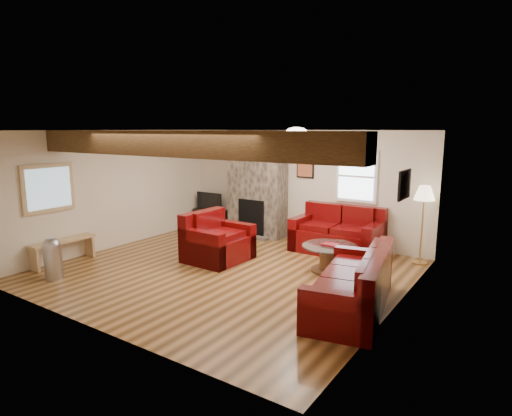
% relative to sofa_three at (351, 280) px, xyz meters
% --- Properties ---
extents(room, '(8.00, 8.00, 8.00)m').
position_rel_sofa_three_xyz_m(room, '(-2.48, 0.33, 0.83)').
color(room, '#4F3315').
rests_on(room, ground).
extents(floor, '(6.00, 6.00, 0.00)m').
position_rel_sofa_three_xyz_m(floor, '(-2.48, 0.33, -0.42)').
color(floor, '#4F3315').
rests_on(floor, ground).
extents(oak_beam, '(6.00, 0.36, 0.38)m').
position_rel_sofa_three_xyz_m(oak_beam, '(-2.48, -0.92, 1.89)').
color(oak_beam, black).
rests_on(oak_beam, room).
extents(chimney_breast, '(1.40, 0.67, 2.50)m').
position_rel_sofa_three_xyz_m(chimney_breast, '(-3.48, 2.82, 0.80)').
color(chimney_breast, '#343028').
rests_on(chimney_breast, floor).
extents(back_window, '(0.90, 0.08, 1.10)m').
position_rel_sofa_three_xyz_m(back_window, '(-1.13, 3.04, 1.13)').
color(back_window, white).
rests_on(back_window, room).
extents(hatch_window, '(0.08, 1.00, 0.90)m').
position_rel_sofa_three_xyz_m(hatch_window, '(-5.44, -1.17, 1.03)').
color(hatch_window, tan).
rests_on(hatch_window, room).
extents(ceiling_dome, '(0.40, 0.40, 0.18)m').
position_rel_sofa_three_xyz_m(ceiling_dome, '(-1.58, 1.23, 2.02)').
color(ceiling_dome, silver).
rests_on(ceiling_dome, room).
extents(artwork_back, '(0.42, 0.06, 0.52)m').
position_rel_sofa_three_xyz_m(artwork_back, '(-2.33, 3.04, 1.28)').
color(artwork_back, black).
rests_on(artwork_back, room).
extents(artwork_right, '(0.06, 0.55, 0.42)m').
position_rel_sofa_three_xyz_m(artwork_right, '(0.48, 0.63, 1.33)').
color(artwork_right, black).
rests_on(artwork_right, room).
extents(sofa_three, '(1.32, 2.32, 0.84)m').
position_rel_sofa_three_xyz_m(sofa_three, '(0.00, 0.00, 0.00)').
color(sofa_three, '#400406').
rests_on(sofa_three, floor).
extents(loveseat, '(1.79, 1.04, 0.94)m').
position_rel_sofa_three_xyz_m(loveseat, '(-1.31, 2.56, 0.05)').
color(loveseat, '#400406').
rests_on(loveseat, floor).
extents(armchair_red, '(1.04, 1.18, 0.94)m').
position_rel_sofa_three_xyz_m(armchair_red, '(-3.00, 0.74, 0.05)').
color(armchair_red, '#400406').
rests_on(armchair_red, floor).
extents(coffee_table, '(0.98, 0.98, 0.51)m').
position_rel_sofa_three_xyz_m(coffee_table, '(-0.93, 1.33, -0.18)').
color(coffee_table, '#452C16').
rests_on(coffee_table, floor).
extents(tv_cabinet, '(0.95, 0.38, 0.47)m').
position_rel_sofa_three_xyz_m(tv_cabinet, '(-4.93, 2.86, -0.18)').
color(tv_cabinet, black).
rests_on(tv_cabinet, floor).
extents(television, '(0.78, 0.10, 0.45)m').
position_rel_sofa_three_xyz_m(television, '(-4.93, 2.86, 0.28)').
color(television, black).
rests_on(television, tv_cabinet).
extents(floor_lamp, '(0.38, 0.38, 1.50)m').
position_rel_sofa_three_xyz_m(floor_lamp, '(0.32, 2.71, 0.86)').
color(floor_lamp, tan).
rests_on(floor_lamp, floor).
extents(pine_bench, '(0.29, 1.23, 0.46)m').
position_rel_sofa_three_xyz_m(pine_bench, '(-5.31, -1.06, -0.19)').
color(pine_bench, tan).
rests_on(pine_bench, floor).
extents(pedal_bin, '(0.35, 0.35, 0.73)m').
position_rel_sofa_three_xyz_m(pedal_bin, '(-4.66, -1.65, -0.06)').
color(pedal_bin, '#A2A2A7').
rests_on(pedal_bin, floor).
extents(coal_bucket, '(0.37, 0.37, 0.35)m').
position_rel_sofa_three_xyz_m(coal_bucket, '(-3.57, 1.98, -0.25)').
color(coal_bucket, slate).
rests_on(coal_bucket, floor).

